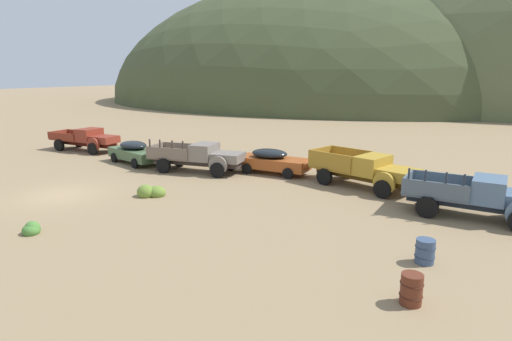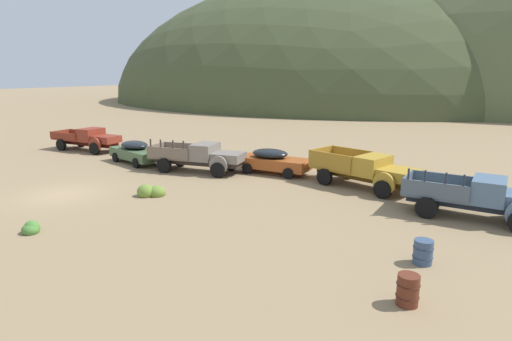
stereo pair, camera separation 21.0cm
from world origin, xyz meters
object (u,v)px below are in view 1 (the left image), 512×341
object	(u,v)px
car_weathered_green	(137,152)
truck_primer_gray	(203,157)
car_oxide_orange	(275,161)
oil_drum_spare	(425,251)
truck_rust_red	(89,139)
truck_chalk_blue	(485,197)
oil_drum_foreground	(411,289)
truck_mustard	(370,171)

from	to	relation	value
car_weathered_green	truck_primer_gray	distance (m)	5.76
truck_primer_gray	car_oxide_orange	size ratio (longest dim) A/B	1.33
car_oxide_orange	oil_drum_spare	xyz separation A→B (m)	(10.06, -9.55, -0.39)
truck_rust_red	car_weathered_green	xyz separation A→B (m)	(6.85, -1.83, -0.17)
truck_primer_gray	truck_chalk_blue	distance (m)	16.27
truck_primer_gray	oil_drum_foreground	bearing A→B (deg)	-44.86
car_weathered_green	car_oxide_orange	xyz separation A→B (m)	(10.08, 1.76, -0.00)
truck_primer_gray	truck_chalk_blue	bearing A→B (deg)	-14.43
truck_rust_red	car_weathered_green	size ratio (longest dim) A/B	1.24
truck_chalk_blue	oil_drum_spare	size ratio (longest dim) A/B	7.02
truck_rust_red	oil_drum_foreground	world-z (taller)	truck_rust_red
truck_rust_red	truck_mustard	world-z (taller)	truck_mustard
truck_rust_red	oil_drum_spare	world-z (taller)	truck_rust_red
truck_primer_gray	truck_chalk_blue	xyz separation A→B (m)	(16.17, -1.78, -0.00)
car_weathered_green	car_oxide_orange	world-z (taller)	same
truck_rust_red	oil_drum_foreground	bearing A→B (deg)	-25.70
truck_rust_red	oil_drum_spare	distance (m)	28.66
car_weathered_green	oil_drum_foreground	size ratio (longest dim) A/B	5.70
car_oxide_orange	oil_drum_foreground	xyz separation A→B (m)	(10.02, -12.52, -0.36)
truck_rust_red	car_weathered_green	distance (m)	7.09
truck_primer_gray	oil_drum_foreground	distance (m)	17.90
truck_primer_gray	truck_chalk_blue	size ratio (longest dim) A/B	1.09
truck_rust_red	car_oxide_orange	size ratio (longest dim) A/B	1.31
truck_rust_red	car_weathered_green	world-z (taller)	truck_rust_red
car_oxide_orange	oil_drum_spare	size ratio (longest dim) A/B	5.75
car_oxide_orange	truck_chalk_blue	distance (m)	12.39
truck_primer_gray	oil_drum_foreground	size ratio (longest dim) A/B	7.19
truck_rust_red	truck_mustard	distance (m)	23.13
truck_rust_red	oil_drum_foreground	distance (m)	29.75
car_oxide_orange	oil_drum_spare	world-z (taller)	car_oxide_orange
truck_primer_gray	oil_drum_spare	xyz separation A→B (m)	(14.38, -7.72, -0.58)
truck_primer_gray	car_weathered_green	bearing A→B (deg)	171.19
oil_drum_spare	oil_drum_foreground	bearing A→B (deg)	-90.75
car_weathered_green	oil_drum_foreground	world-z (taller)	car_weathered_green
truck_mustard	oil_drum_spare	xyz separation A→B (m)	(3.88, -8.72, -0.59)
car_oxide_orange	oil_drum_spare	bearing A→B (deg)	-43.12
truck_rust_red	truck_primer_gray	xyz separation A→B (m)	(12.61, -1.89, 0.01)
car_weathered_green	truck_mustard	distance (m)	16.28
truck_rust_red	truck_mustard	bearing A→B (deg)	-2.88
car_weathered_green	truck_chalk_blue	distance (m)	22.00
car_weathered_green	oil_drum_spare	size ratio (longest dim) A/B	6.04
truck_mustard	car_weathered_green	bearing A→B (deg)	-158.73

